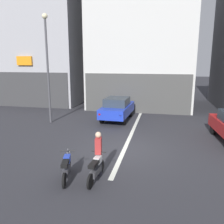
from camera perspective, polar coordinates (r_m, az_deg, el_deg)
name	(u,v)px	position (r m, az deg, el deg)	size (l,w,h in m)	color
ground_plane	(124,150)	(11.37, 2.96, -9.25)	(120.00, 120.00, 0.00)	#2B2B30
lane_centre_line	(138,120)	(17.05, 6.25, -1.96)	(0.20, 18.00, 0.01)	silver
building_mid_block	(144,7)	(23.94, 7.70, 24.05)	(8.98, 8.93, 18.25)	silver
car_blue_crossing_near	(117,108)	(16.84, 1.31, 1.00)	(1.96, 4.18, 1.64)	black
street_lamp	(47,59)	(16.36, -15.51, 12.38)	(0.36, 0.36, 7.16)	#47474C
motorcycle_blue_row_leftmost	(67,167)	(8.74, -11.03, -13.08)	(0.60, 1.63, 0.98)	black
motorcycle_white_row_left_mid	(96,168)	(8.53, -3.90, -13.53)	(0.55, 1.67, 0.98)	black
person_by_motorcycles	(99,153)	(8.75, -3.31, -9.97)	(0.27, 0.39, 1.67)	#23232D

